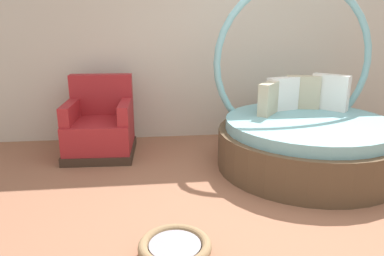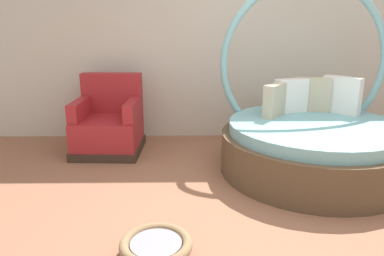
% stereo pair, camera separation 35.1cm
% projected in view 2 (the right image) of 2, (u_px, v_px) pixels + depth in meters
% --- Properties ---
extents(ground_plane, '(8.00, 8.00, 0.02)m').
position_uv_depth(ground_plane, '(272.00, 224.00, 2.98)').
color(ground_plane, '#936047').
extents(back_wall, '(8.00, 0.12, 2.77)m').
position_uv_depth(back_wall, '(238.00, 35.00, 4.88)').
color(back_wall, beige).
rests_on(back_wall, ground_plane).
extents(round_daybed, '(1.94, 1.94, 2.07)m').
position_uv_depth(round_daybed, '(311.00, 135.00, 3.94)').
color(round_daybed, brown).
rests_on(round_daybed, ground_plane).
extents(red_armchair, '(0.83, 0.83, 0.94)m').
position_uv_depth(red_armchair, '(109.00, 125.00, 4.54)').
color(red_armchair, '#38281E').
rests_on(red_armchair, ground_plane).
extents(pet_basket, '(0.51, 0.51, 0.13)m').
position_uv_depth(pet_basket, '(156.00, 247.00, 2.53)').
color(pet_basket, '#8E704C').
rests_on(pet_basket, ground_plane).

